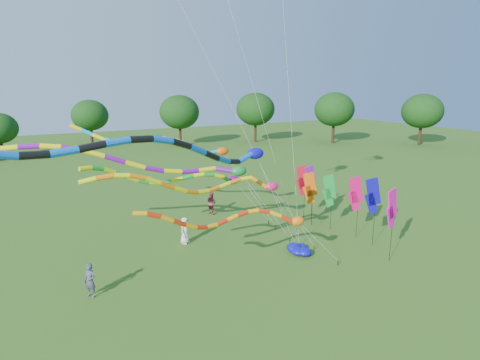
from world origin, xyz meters
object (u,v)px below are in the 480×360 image
tube_kite_orange (213,184)px  person_a (185,230)px  tube_kite_red (244,219)px  person_b (90,281)px  blue_nylon_heap (302,250)px  person_c (211,203)px

tube_kite_orange → person_a: (0.27, 5.36, -4.45)m
tube_kite_red → person_b: bearing=166.0°
blue_nylon_heap → person_a: bearing=140.0°
blue_nylon_heap → person_b: (-12.81, 0.63, 0.66)m
blue_nylon_heap → tube_kite_red: bearing=-160.3°
tube_kite_orange → person_c: tube_kite_orange is taller
tube_kite_red → person_a: (-0.79, 7.00, -2.81)m
person_a → blue_nylon_heap: bearing=-77.8°
tube_kite_orange → person_a: bearing=84.9°
person_b → person_a: bearing=82.7°
person_a → person_b: 8.09m
tube_kite_red → person_c: tube_kite_red is taller
blue_nylon_heap → person_c: size_ratio=1.02×
blue_nylon_heap → person_b: size_ratio=1.04×
blue_nylon_heap → person_b: 12.85m
person_a → person_c: size_ratio=0.99×
tube_kite_red → person_c: 12.89m
person_b → tube_kite_orange: bearing=41.3°
tube_kite_orange → blue_nylon_heap: (6.34, 0.26, -5.13)m
tube_kite_orange → blue_nylon_heap: tube_kite_orange is taller
person_a → person_c: 6.63m
person_b → blue_nylon_heap: bearing=46.3°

